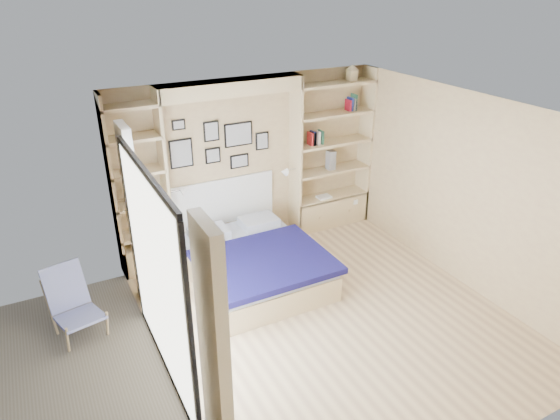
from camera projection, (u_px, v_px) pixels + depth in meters
ground at (327, 315)px, 6.06m from camera, size 4.50×4.50×0.00m
room_shell at (245, 195)px, 6.66m from camera, size 4.50×4.50×4.50m
bed at (254, 262)px, 6.67m from camera, size 1.63×2.11×1.07m
photo_gallery at (219, 144)px, 6.96m from camera, size 1.48×0.02×0.82m
reading_lamps at (236, 181)px, 7.07m from camera, size 1.92×0.12×0.15m
shelf_decor at (315, 129)px, 7.43m from camera, size 3.48×0.23×2.03m
deck_chair at (73, 303)px, 5.66m from camera, size 0.62×0.86×0.78m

